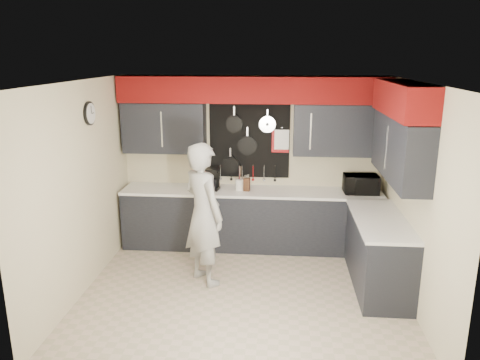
# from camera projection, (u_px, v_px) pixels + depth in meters

# --- Properties ---
(ground) EXTENTS (4.00, 4.00, 0.00)m
(ground) POSITION_uv_depth(u_px,v_px,m) (244.00, 292.00, 5.89)
(ground) COLOR #BCA592
(ground) RESTS_ON ground
(back_wall_assembly) EXTENTS (4.00, 0.36, 2.60)m
(back_wall_assembly) POSITION_uv_depth(u_px,v_px,m) (253.00, 116.00, 6.90)
(back_wall_assembly) COLOR beige
(back_wall_assembly) RESTS_ON ground
(right_wall_assembly) EXTENTS (0.36, 3.50, 2.60)m
(right_wall_assembly) POSITION_uv_depth(u_px,v_px,m) (403.00, 139.00, 5.48)
(right_wall_assembly) COLOR beige
(right_wall_assembly) RESTS_ON ground
(left_wall_assembly) EXTENTS (0.05, 3.50, 2.60)m
(left_wall_assembly) POSITION_uv_depth(u_px,v_px,m) (82.00, 187.00, 5.72)
(left_wall_assembly) COLOR beige
(left_wall_assembly) RESTS_ON ground
(base_cabinets) EXTENTS (3.95, 2.20, 0.92)m
(base_cabinets) POSITION_uv_depth(u_px,v_px,m) (283.00, 227.00, 6.81)
(base_cabinets) COLOR black
(base_cabinets) RESTS_ON ground
(microwave) EXTENTS (0.51, 0.36, 0.27)m
(microwave) POSITION_uv_depth(u_px,v_px,m) (361.00, 184.00, 6.85)
(microwave) COLOR black
(microwave) RESTS_ON base_cabinets
(knife_block) EXTENTS (0.10, 0.10, 0.20)m
(knife_block) POSITION_uv_depth(u_px,v_px,m) (247.00, 184.00, 6.98)
(knife_block) COLOR #3D1D13
(knife_block) RESTS_ON base_cabinets
(utensil_crock) EXTENTS (0.13, 0.13, 0.17)m
(utensil_crock) POSITION_uv_depth(u_px,v_px,m) (239.00, 185.00, 7.02)
(utensil_crock) COLOR silver
(utensil_crock) RESTS_ON base_cabinets
(coffee_maker) EXTENTS (0.20, 0.24, 0.33)m
(coffee_maker) POSITION_uv_depth(u_px,v_px,m) (213.00, 178.00, 7.05)
(coffee_maker) COLOR black
(coffee_maker) RESTS_ON base_cabinets
(person) EXTENTS (0.79, 0.80, 1.86)m
(person) POSITION_uv_depth(u_px,v_px,m) (204.00, 214.00, 5.95)
(person) COLOR #A2A2A0
(person) RESTS_ON ground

